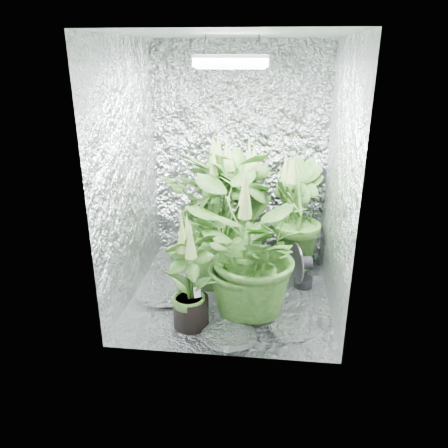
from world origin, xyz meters
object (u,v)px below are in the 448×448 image
object	(u,v)px
grow_lamp	(232,61)
plant_f	(190,279)
circulation_fan	(300,269)
plant_e	(248,253)
plant_b	(243,214)
plant_a	(220,204)
plant_c	(294,216)
plant_d	(215,222)

from	to	relation	value
grow_lamp	plant_f	world-z (taller)	grow_lamp
circulation_fan	plant_e	bearing A→B (deg)	-144.73
plant_b	plant_f	world-z (taller)	plant_b
plant_a	circulation_fan	xyz separation A→B (m)	(0.73, -0.43, -0.41)
plant_c	circulation_fan	xyz separation A→B (m)	(0.06, -0.38, -0.34)
plant_b	plant_c	xyz separation A→B (m)	(0.46, 0.10, -0.04)
grow_lamp	plant_c	distance (m)	1.53
plant_e	plant_f	bearing A→B (deg)	-156.88
plant_d	plant_c	bearing A→B (deg)	29.16
plant_a	circulation_fan	distance (m)	0.94
plant_e	plant_b	bearing A→B (deg)	97.04
grow_lamp	circulation_fan	distance (m)	1.76
plant_f	plant_a	bearing A→B (deg)	85.43
plant_d	plant_b	bearing A→B (deg)	52.49
plant_b	grow_lamp	bearing A→B (deg)	-97.77
plant_e	circulation_fan	xyz separation A→B (m)	(0.42, 0.49, -0.36)
circulation_fan	plant_b	bearing A→B (deg)	137.52
plant_a	grow_lamp	bearing A→B (deg)	-75.75
grow_lamp	plant_c	world-z (taller)	grow_lamp
plant_b	plant_d	distance (m)	0.35
grow_lamp	plant_a	bearing A→B (deg)	104.25
plant_b	plant_d	world-z (taller)	plant_d
plant_d	plant_e	world-z (taller)	plant_d
grow_lamp	plant_a	world-z (taller)	grow_lamp
plant_b	plant_c	world-z (taller)	plant_b
plant_a	plant_f	size ratio (longest dim) A/B	1.40
plant_a	plant_b	xyz separation A→B (m)	(0.22, -0.16, -0.03)
plant_c	plant_d	xyz separation A→B (m)	(-0.67, -0.37, 0.06)
plant_a	plant_f	xyz separation A→B (m)	(-0.09, -1.10, -0.19)
plant_d	plant_f	xyz separation A→B (m)	(-0.10, -0.67, -0.18)
plant_c	circulation_fan	size ratio (longest dim) A/B	2.69
plant_f	circulation_fan	size ratio (longest dim) A/B	2.15
plant_b	plant_f	size ratio (longest dim) A/B	1.38
grow_lamp	plant_a	size ratio (longest dim) A/B	0.41
grow_lamp	circulation_fan	size ratio (longest dim) A/B	1.25
plant_c	plant_e	distance (m)	0.94
plant_d	circulation_fan	bearing A→B (deg)	-0.12
plant_a	plant_c	xyz separation A→B (m)	(0.68, -0.06, -0.07)
plant_c	grow_lamp	bearing A→B (deg)	-132.94
grow_lamp	circulation_fan	xyz separation A→B (m)	(0.58, 0.19, -1.66)
grow_lamp	circulation_fan	world-z (taller)	grow_lamp
plant_c	plant_f	xyz separation A→B (m)	(-0.77, -1.04, -0.12)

